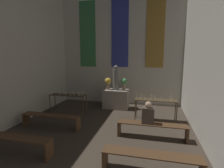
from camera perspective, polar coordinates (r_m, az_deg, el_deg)
The scene contains 13 objects.
wall_back at distance 9.10m, azimuth 2.68°, elevation 12.56°, with size 6.38×0.16×5.94m.
wall_right at distance 4.59m, azimuth 32.66°, elevation 13.98°, with size 0.12×9.32×5.94m.
altar at distance 8.35m, azimuth 1.26°, elevation -4.87°, with size 1.18×0.70×0.88m.
statue at distance 8.16m, azimuth 1.29°, elevation 1.76°, with size 0.29×0.29×1.15m.
flower_vase_left at distance 8.28m, azimuth -1.31°, elevation 0.64°, with size 0.30×0.30×0.56m.
flower_vase_right at distance 8.12m, azimuth 3.92°, elevation 0.45°, with size 0.30×0.30×0.56m.
candle_rack_left at distance 7.69m, azimuth -14.15°, elevation -4.11°, with size 1.56×0.47×1.03m.
candle_rack_right at distance 6.86m, azimuth 14.06°, elevation -5.72°, with size 1.56×0.47×1.03m.
pew_second_left at distance 5.28m, azimuth -29.47°, elevation -15.90°, with size 2.06×0.36×0.46m.
pew_second_right at distance 4.06m, azimuth 12.60°, elevation -22.80°, with size 2.06×0.36×0.46m.
pew_back_left at distance 6.50m, azimuth -19.33°, elevation -10.50°, with size 2.06×0.36×0.46m.
pew_back_right at distance 5.55m, azimuth 12.86°, elevation -13.65°, with size 2.06×0.36×0.46m.
person_seated at distance 5.41m, azimuth 11.68°, elevation -9.56°, with size 0.36×0.24×0.67m.
Camera 1 is at (1.68, 0.21, 2.48)m, focal length 28.00 mm.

